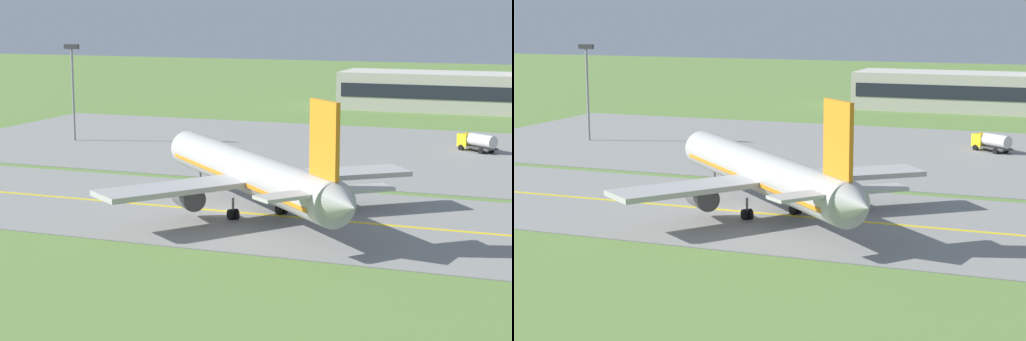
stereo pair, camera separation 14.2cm
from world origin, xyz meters
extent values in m
plane|color=olive|center=(0.00, 0.00, 0.00)|extent=(500.00, 500.00, 0.00)
cube|color=gray|center=(0.00, 0.00, 0.05)|extent=(240.00, 28.00, 0.10)
cube|color=gray|center=(10.00, 42.00, 0.05)|extent=(140.00, 52.00, 0.10)
cube|color=yellow|center=(0.00, 0.00, 0.11)|extent=(220.00, 0.60, 0.01)
cylinder|color=#ADADA8|center=(1.67, 0.38, 4.20)|extent=(27.19, 26.55, 4.00)
cone|color=#ADADA8|center=(-11.40, 13.06, 4.20)|extent=(4.51, 4.54, 3.80)
cone|color=#ADADA8|center=(14.87, -12.43, 4.60)|extent=(4.66, 4.67, 3.40)
cube|color=orange|center=(1.67, 0.38, 3.70)|extent=(25.29, 24.71, 0.36)
cube|color=#1E232D|center=(-9.82, 11.53, 4.90)|extent=(3.66, 3.69, 0.70)
cube|color=#ADADA8|center=(-2.67, -7.25, 3.70)|extent=(12.72, 14.95, 0.50)
cylinder|color=#47474C|center=(-2.72, -4.42, 2.30)|extent=(4.04, 4.02, 2.30)
cylinder|color=black|center=(-3.86, -3.31, 2.30)|extent=(1.64, 1.68, 2.10)
cube|color=#ADADA8|center=(9.16, 4.95, 3.70)|extent=(14.79, 13.00, 0.50)
cylinder|color=#47474C|center=(6.34, 4.91, 2.30)|extent=(4.04, 4.02, 2.30)
cylinder|color=black|center=(5.19, 6.02, 2.30)|extent=(1.64, 1.68, 2.10)
cube|color=orange|center=(12.43, -10.06, 9.45)|extent=(3.44, 3.35, 6.50)
cube|color=#ADADA8|center=(10.35, -12.50, 5.00)|extent=(5.59, 6.20, 0.30)
cube|color=#ADADA8|center=(14.81, -7.90, 5.00)|extent=(6.14, 5.69, 0.30)
cylinder|color=slate|center=(-7.66, 9.44, 1.38)|extent=(0.24, 0.24, 1.65)
cylinder|color=black|center=(-7.66, 9.44, 0.55)|extent=(1.03, 1.02, 1.10)
cylinder|color=slate|center=(1.29, -2.87, 1.38)|extent=(0.24, 0.24, 1.65)
cylinder|color=black|center=(1.10, -3.07, 0.55)|extent=(1.03, 1.02, 1.10)
cylinder|color=black|center=(1.48, -2.68, 0.55)|extent=(1.03, 1.02, 1.10)
cylinder|color=slate|center=(4.91, 0.86, 1.38)|extent=(0.24, 0.24, 1.65)
cylinder|color=black|center=(4.72, 0.66, 0.55)|extent=(1.03, 1.02, 1.10)
cylinder|color=black|center=(5.10, 1.06, 0.55)|extent=(1.03, 1.02, 1.10)
cube|color=yellow|center=(16.40, 48.70, 1.50)|extent=(2.64, 2.68, 1.80)
cube|color=#1E232D|center=(15.78, 49.16, 1.81)|extent=(1.19, 1.55, 0.81)
cylinder|color=silver|center=(18.81, 46.92, 1.75)|extent=(4.45, 3.95, 1.80)
cube|color=#383838|center=(18.81, 46.92, 0.72)|extent=(4.62, 4.19, 0.24)
cylinder|color=orange|center=(16.40, 48.70, 2.50)|extent=(0.20, 0.20, 0.18)
cylinder|color=black|center=(15.80, 47.90, 0.45)|extent=(0.90, 0.78, 0.90)
cylinder|color=black|center=(16.99, 49.51, 0.45)|extent=(0.90, 0.78, 0.90)
cylinder|color=black|center=(18.86, 45.57, 0.45)|extent=(0.90, 0.78, 0.90)
cylinder|color=black|center=(20.11, 47.26, 0.45)|extent=(0.90, 0.78, 0.90)
cube|color=beige|center=(10.17, 98.33, 3.74)|extent=(50.28, 13.40, 7.48)
cube|color=#1E232D|center=(10.17, 91.58, 4.11)|extent=(48.27, 0.10, 2.69)
cylinder|color=gray|center=(-41.03, 36.77, 7.00)|extent=(0.36, 0.36, 14.00)
cube|color=#333333|center=(-41.03, 36.77, 14.35)|extent=(2.40, 0.50, 0.70)
cone|color=orange|center=(-4.41, 11.74, 0.30)|extent=(0.44, 0.44, 0.60)
camera|label=1|loc=(33.23, -81.26, 20.32)|focal=63.24mm
camera|label=2|loc=(33.36, -81.21, 20.32)|focal=63.24mm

